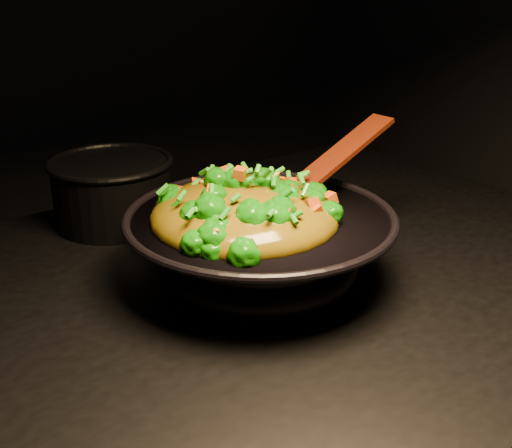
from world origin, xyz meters
TOP-DOWN VIEW (x-y plane):
  - wok at (-0.05, -0.02)m, footprint 0.47×0.47m
  - stir_fry at (-0.07, -0.02)m, footprint 0.31×0.31m
  - spatula at (0.09, -0.01)m, footprint 0.27×0.06m
  - back_pot at (-0.12, 0.32)m, footprint 0.21×0.21m

SIDE VIEW (x-z plane):
  - wok at x=-0.05m, z-range 0.90..1.01m
  - back_pot at x=-0.12m, z-range 0.90..1.02m
  - stir_fry at x=-0.07m, z-range 1.01..1.10m
  - spatula at x=0.09m, z-range 1.00..1.11m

